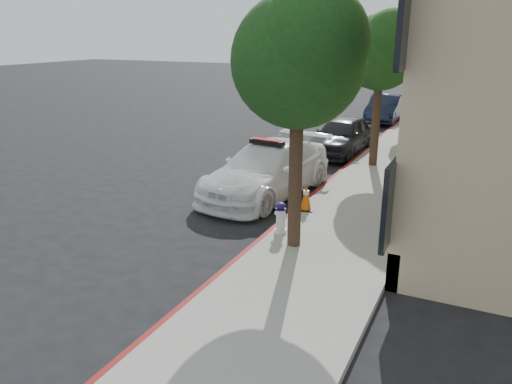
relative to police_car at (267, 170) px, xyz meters
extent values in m
plane|color=black|center=(-0.63, -1.51, -0.80)|extent=(120.00, 120.00, 0.00)
cube|color=gray|center=(2.97, 8.49, -0.72)|extent=(3.20, 50.00, 0.15)
cube|color=maroon|center=(1.43, 8.49, -0.72)|extent=(0.12, 50.00, 0.15)
cylinder|color=black|center=(2.27, -3.51, 1.00)|extent=(0.30, 0.30, 3.30)
sphere|color=#123B13|center=(2.27, -3.51, 3.45)|extent=(2.80, 2.80, 2.80)
sphere|color=#123B13|center=(2.67, -3.81, 3.85)|extent=(2.24, 2.24, 2.24)
sphere|color=#123B13|center=(1.92, -3.21, 3.15)|extent=(2.10, 2.10, 2.10)
cylinder|color=black|center=(2.27, 4.49, 0.95)|extent=(0.30, 0.30, 3.19)
sphere|color=#123B13|center=(2.27, 4.49, 3.34)|extent=(2.60, 2.60, 2.60)
sphere|color=#123B13|center=(2.67, 4.19, 3.74)|extent=(2.08, 2.08, 2.08)
sphere|color=#123B13|center=(1.92, 4.79, 3.04)|extent=(1.95, 1.95, 1.95)
cylinder|color=black|center=(2.27, 12.49, 1.06)|extent=(0.30, 0.30, 3.41)
sphere|color=#123B13|center=(2.27, 12.49, 3.56)|extent=(3.00, 3.00, 3.00)
sphere|color=#123B13|center=(2.67, 12.19, 3.96)|extent=(2.40, 2.40, 2.40)
sphere|color=#123B13|center=(1.92, 12.79, 3.26)|extent=(2.25, 2.25, 2.25)
imported|color=white|center=(0.00, 0.00, 0.00)|extent=(2.86, 5.71, 1.59)
cube|color=black|center=(0.00, 0.00, 0.85)|extent=(1.13, 0.41, 0.14)
cube|color=#A50A07|center=(0.00, 0.00, 0.91)|extent=(0.92, 0.32, 0.06)
imported|color=black|center=(0.57, 6.24, -0.03)|extent=(2.07, 4.59, 1.53)
imported|color=#151E35|center=(0.57, 14.82, -0.06)|extent=(1.72, 4.54, 1.48)
cylinder|color=silver|center=(1.72, -2.99, -0.60)|extent=(0.30, 0.30, 0.09)
cylinder|color=silver|center=(1.72, -2.99, -0.30)|extent=(0.22, 0.22, 0.51)
ellipsoid|color=navy|center=(1.72, -2.99, 0.04)|extent=(0.24, 0.24, 0.17)
cylinder|color=silver|center=(1.72, -2.99, -0.18)|extent=(0.33, 0.18, 0.09)
cylinder|color=silver|center=(1.72, -2.99, -0.18)|extent=(0.14, 0.19, 0.09)
cube|color=black|center=(1.72, -1.20, -0.63)|extent=(0.49, 0.49, 0.03)
cone|color=#E45C0C|center=(1.72, -1.20, -0.26)|extent=(0.30, 0.30, 0.71)
cylinder|color=white|center=(1.72, -1.20, -0.14)|extent=(0.16, 0.16, 0.11)
camera|label=1|loc=(6.02, -13.44, 4.04)|focal=35.00mm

